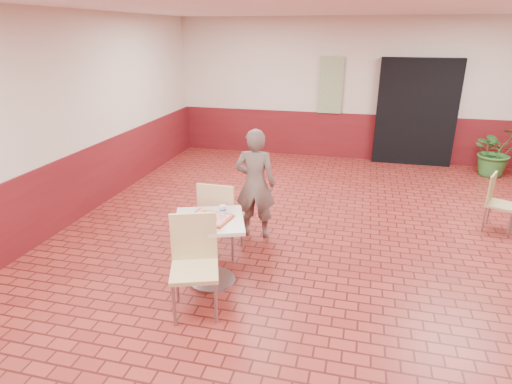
% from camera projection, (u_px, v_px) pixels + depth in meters
% --- Properties ---
extents(room_shell, '(8.01, 10.01, 3.01)m').
position_uv_depth(room_shell, '(348.00, 149.00, 4.63)').
color(room_shell, maroon).
rests_on(room_shell, ground).
extents(wainscot_band, '(8.00, 10.00, 1.00)m').
position_uv_depth(wainscot_band, '(341.00, 232.00, 4.98)').
color(wainscot_band, '#5A1115').
rests_on(wainscot_band, ground).
extents(corridor_doorway, '(1.60, 0.22, 2.20)m').
position_uv_depth(corridor_doorway, '(416.00, 113.00, 8.93)').
color(corridor_doorway, black).
rests_on(corridor_doorway, ground).
extents(promo_poster, '(0.50, 0.03, 1.20)m').
position_uv_depth(promo_poster, '(331.00, 85.00, 9.21)').
color(promo_poster, gray).
rests_on(promo_poster, wainscot_band).
extents(main_table, '(0.74, 0.74, 0.78)m').
position_uv_depth(main_table, '(210.00, 240.00, 4.75)').
color(main_table, beige).
rests_on(main_table, ground).
extents(chair_main_front, '(0.60, 0.60, 1.01)m').
position_uv_depth(chair_main_front, '(194.00, 259.00, 4.27)').
color(chair_main_front, '#D6BD80').
rests_on(chair_main_front, ground).
extents(chair_main_back, '(0.47, 0.47, 1.00)m').
position_uv_depth(chair_main_back, '(220.00, 215.00, 5.30)').
color(chair_main_back, tan).
rests_on(chair_main_back, ground).
extents(customer, '(0.58, 0.40, 1.52)m').
position_uv_depth(customer, '(255.00, 184.00, 5.78)').
color(customer, '#63544D').
rests_on(customer, ground).
extents(serving_tray, '(0.45, 0.35, 0.03)m').
position_uv_depth(serving_tray, '(209.00, 218.00, 4.65)').
color(serving_tray, '#B22C0D').
rests_on(serving_tray, main_table).
extents(ring_donut, '(0.12, 0.12, 0.03)m').
position_uv_depth(ring_donut, '(205.00, 212.00, 4.74)').
color(ring_donut, '#CA7849').
rests_on(ring_donut, serving_tray).
extents(long_john_donut, '(0.14, 0.07, 0.04)m').
position_uv_depth(long_john_donut, '(211.00, 217.00, 4.59)').
color(long_john_donut, gold).
rests_on(long_john_donut, serving_tray).
extents(paper_cup, '(0.08, 0.08, 0.09)m').
position_uv_depth(paper_cup, '(223.00, 210.00, 4.71)').
color(paper_cup, silver).
rests_on(paper_cup, serving_tray).
extents(chair_second_left, '(0.50, 0.50, 0.81)m').
position_uv_depth(chair_second_left, '(497.00, 199.00, 6.08)').
color(chair_second_left, tan).
rests_on(chair_second_left, ground).
extents(potted_plant, '(1.02, 0.92, 0.99)m').
position_uv_depth(potted_plant, '(496.00, 151.00, 8.36)').
color(potted_plant, '#32752E').
rests_on(potted_plant, ground).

